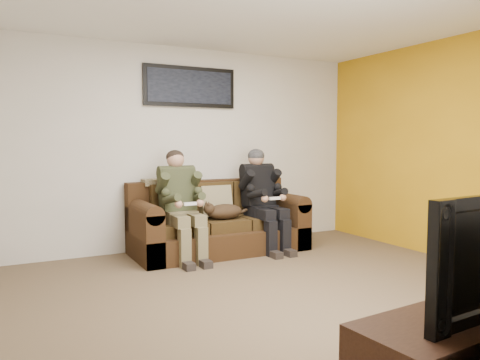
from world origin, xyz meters
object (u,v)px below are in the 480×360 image
cat (223,211)px  framed_poster (190,87)px  sofa (217,225)px  person_left (181,198)px  television (479,251)px  tv_stand (475,353)px  person_right (262,193)px

cat → framed_poster: (-0.19, 0.59, 1.57)m
sofa → person_left: person_left is taller
television → tv_stand: bearing=-94.2°
television → person_right: bearing=73.8°
framed_poster → television: bearing=-90.1°
sofa → tv_stand: (-0.21, -3.78, -0.09)m
sofa → person_right: person_right is taller
sofa → cat: (-0.01, -0.20, 0.20)m
framed_poster → tv_stand: (-0.01, -4.17, -1.86)m
tv_stand → television: size_ratio=1.37×
person_left → tv_stand: person_left is taller
cat → television: bearing=-93.1°
person_left → television: size_ratio=1.16×
person_right → framed_poster: (-0.76, 0.57, 1.37)m
person_right → cat: bearing=-177.6°
person_left → television: (0.35, -3.60, 0.08)m
sofa → framed_poster: size_ratio=1.73×
sofa → tv_stand: 3.78m
cat → person_right: bearing=2.4°
sofa → person_left: bearing=-162.0°
sofa → person_right: (0.56, -0.18, 0.39)m
tv_stand → person_right: bearing=73.8°
person_left → cat: 0.58m
cat → tv_stand: (-0.19, -3.57, -0.29)m
person_left → person_right: person_right is taller
sofa → person_right: bearing=-18.0°
tv_stand → cat: bearing=82.7°
person_left → cat: size_ratio=1.96×
sofa → framed_poster: 1.82m
cat → tv_stand: bearing=-93.1°
sofa → person_right: 0.71m
person_left → framed_poster: size_ratio=1.03×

